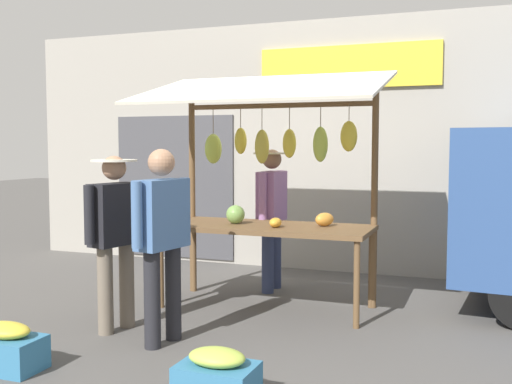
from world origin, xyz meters
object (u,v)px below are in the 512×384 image
at_px(market_stall, 267,162).
at_px(produce_crate_side, 217,377).
at_px(shopper_in_striped_shirt, 115,228).
at_px(produce_crate_near, 5,348).
at_px(vendor_with_sunhat, 272,207).
at_px(shopper_in_grey_tee, 162,231).

height_order(market_stall, produce_crate_side, market_stall).
bearing_deg(shopper_in_striped_shirt, produce_crate_near, -178.74).
height_order(market_stall, shopper_in_striped_shirt, market_stall).
xyz_separation_m(market_stall, vendor_with_sunhat, (0.20, -0.70, -0.56)).
xyz_separation_m(shopper_in_striped_shirt, produce_crate_near, (0.24, 1.15, -0.79)).
relative_size(vendor_with_sunhat, produce_crate_near, 2.88).
height_order(shopper_in_grey_tee, produce_crate_near, shopper_in_grey_tee).
bearing_deg(shopper_in_striped_shirt, vendor_with_sunhat, -9.91).
bearing_deg(produce_crate_near, produce_crate_side, -178.02).
relative_size(market_stall, shopper_in_grey_tee, 1.48).
distance_m(market_stall, produce_crate_side, 2.79).
bearing_deg(produce_crate_near, market_stall, -117.48).
relative_size(produce_crate_near, produce_crate_side, 1.09).
distance_m(vendor_with_sunhat, produce_crate_near, 3.41).
relative_size(shopper_in_striped_shirt, shopper_in_grey_tee, 0.96).
bearing_deg(produce_crate_near, shopper_in_striped_shirt, -101.60).
xyz_separation_m(market_stall, produce_crate_side, (-0.48, 2.37, -1.38)).
distance_m(produce_crate_near, produce_crate_side, 1.75).
height_order(shopper_in_striped_shirt, produce_crate_near, shopper_in_striped_shirt).
bearing_deg(shopper_in_grey_tee, produce_crate_near, 150.26).
xyz_separation_m(market_stall, shopper_in_striped_shirt, (1.03, 1.28, -0.59)).
xyz_separation_m(shopper_in_striped_shirt, produce_crate_side, (-1.51, 1.09, -0.79)).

